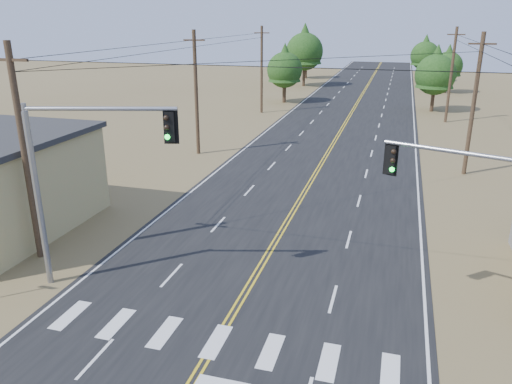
% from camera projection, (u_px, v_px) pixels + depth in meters
% --- Properties ---
extents(road, '(15.00, 200.00, 0.02)m').
position_uv_depth(road, '(318.00, 170.00, 37.65)').
color(road, black).
rests_on(road, ground).
extents(utility_pole_left_near, '(1.80, 0.30, 10.00)m').
position_uv_depth(utility_pole_left_near, '(25.00, 154.00, 22.37)').
color(utility_pole_left_near, '#4C3826').
rests_on(utility_pole_left_near, ground).
extents(utility_pole_left_mid, '(1.80, 0.30, 10.00)m').
position_uv_depth(utility_pole_left_mid, '(196.00, 93.00, 40.51)').
color(utility_pole_left_mid, '#4C3826').
rests_on(utility_pole_left_mid, ground).
extents(utility_pole_left_far, '(1.80, 0.30, 10.00)m').
position_uv_depth(utility_pole_left_far, '(262.00, 69.00, 58.64)').
color(utility_pole_left_far, '#4C3826').
rests_on(utility_pole_left_far, ground).
extents(utility_pole_right_mid, '(1.80, 0.30, 10.00)m').
position_uv_depth(utility_pole_right_mid, '(474.00, 104.00, 35.03)').
color(utility_pole_right_mid, '#4C3826').
rests_on(utility_pole_right_mid, ground).
extents(utility_pole_right_far, '(1.80, 0.30, 10.00)m').
position_uv_depth(utility_pole_right_far, '(451.00, 75.00, 53.16)').
color(utility_pole_right_far, '#4C3826').
rests_on(utility_pole_right_far, ground).
extents(signal_mast_left, '(5.85, 1.83, 7.79)m').
position_uv_depth(signal_mast_left, '(75.00, 167.00, 19.95)').
color(signal_mast_left, gray).
rests_on(signal_mast_left, ground).
extents(signal_mast_right, '(6.02, 2.33, 6.87)m').
position_uv_depth(signal_mast_right, '(509.00, 220.00, 16.11)').
color(signal_mast_right, gray).
rests_on(signal_mast_right, ground).
extents(tree_left_near, '(4.67, 4.67, 7.79)m').
position_uv_depth(tree_left_near, '(285.00, 66.00, 65.98)').
color(tree_left_near, '#3F2D1E').
rests_on(tree_left_near, ground).
extents(tree_left_mid, '(6.08, 6.08, 10.13)m').
position_uv_depth(tree_left_mid, '(305.00, 48.00, 81.61)').
color(tree_left_mid, '#3F2D1E').
rests_on(tree_left_mid, ground).
extents(tree_left_far, '(4.78, 4.78, 7.96)m').
position_uv_depth(tree_left_far, '(306.00, 52.00, 92.59)').
color(tree_left_far, '#3F2D1E').
rests_on(tree_left_far, ground).
extents(tree_right_near, '(4.79, 4.79, 7.98)m').
position_uv_depth(tree_right_near, '(436.00, 71.00, 59.50)').
color(tree_right_near, '#3F2D1E').
rests_on(tree_right_near, ground).
extents(tree_right_mid, '(4.32, 4.32, 7.20)m').
position_uv_depth(tree_right_mid, '(448.00, 63.00, 74.61)').
color(tree_right_mid, '#3F2D1E').
rests_on(tree_right_mid, ground).
extents(tree_right_far, '(4.92, 4.92, 8.19)m').
position_uv_depth(tree_right_far, '(425.00, 53.00, 87.55)').
color(tree_right_far, '#3F2D1E').
rests_on(tree_right_far, ground).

